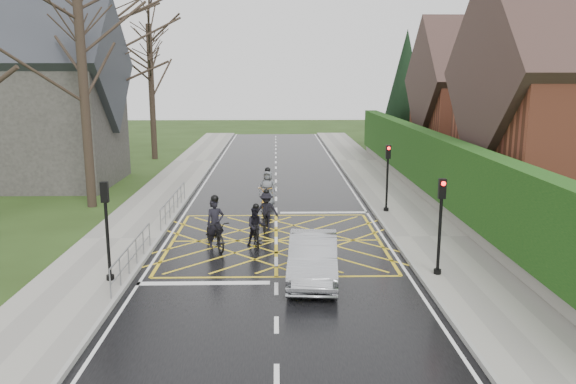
{
  "coord_description": "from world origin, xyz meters",
  "views": [
    {
      "loc": [
        0.0,
        -20.93,
        6.31
      ],
      "look_at": [
        0.53,
        3.06,
        1.3
      ],
      "focal_mm": 35.0,
      "sensor_mm": 36.0,
      "label": 1
    }
  ],
  "objects_px": {
    "cyclist_back": "(256,230)",
    "car": "(313,258)",
    "cyclist_front": "(268,192)",
    "cyclist_rear": "(215,231)",
    "cyclist_mid": "(266,215)",
    "cyclist_lead": "(268,193)"
  },
  "relations": [
    {
      "from": "cyclist_back",
      "to": "car",
      "type": "bearing_deg",
      "value": -70.46
    },
    {
      "from": "cyclist_rear",
      "to": "car",
      "type": "distance_m",
      "value": 4.76
    },
    {
      "from": "car",
      "to": "cyclist_rear",
      "type": "bearing_deg",
      "value": 139.93
    },
    {
      "from": "cyclist_rear",
      "to": "car",
      "type": "bearing_deg",
      "value": -67.41
    },
    {
      "from": "cyclist_rear",
      "to": "cyclist_mid",
      "type": "xyz_separation_m",
      "value": [
        1.85,
        2.57,
        -0.03
      ]
    },
    {
      "from": "cyclist_lead",
      "to": "car",
      "type": "bearing_deg",
      "value": -68.58
    },
    {
      "from": "cyclist_rear",
      "to": "cyclist_front",
      "type": "distance_m",
      "value": 7.1
    },
    {
      "from": "cyclist_rear",
      "to": "cyclist_mid",
      "type": "bearing_deg",
      "value": 31.18
    },
    {
      "from": "cyclist_back",
      "to": "cyclist_mid",
      "type": "xyz_separation_m",
      "value": [
        0.35,
        2.34,
        0.01
      ]
    },
    {
      "from": "cyclist_rear",
      "to": "cyclist_front",
      "type": "height_order",
      "value": "cyclist_rear"
    },
    {
      "from": "cyclist_back",
      "to": "cyclist_front",
      "type": "bearing_deg",
      "value": 78.42
    },
    {
      "from": "cyclist_front",
      "to": "cyclist_lead",
      "type": "distance_m",
      "value": 0.18
    },
    {
      "from": "cyclist_back",
      "to": "car",
      "type": "xyz_separation_m",
      "value": [
        1.9,
        -3.56,
        0.09
      ]
    },
    {
      "from": "cyclist_lead",
      "to": "car",
      "type": "height_order",
      "value": "cyclist_lead"
    },
    {
      "from": "cyclist_back",
      "to": "cyclist_front",
      "type": "xyz_separation_m",
      "value": [
        0.35,
        6.63,
        0.05
      ]
    },
    {
      "from": "cyclist_front",
      "to": "car",
      "type": "xyz_separation_m",
      "value": [
        1.55,
        -10.19,
        0.04
      ]
    },
    {
      "from": "cyclist_lead",
      "to": "car",
      "type": "distance_m",
      "value": 10.13
    },
    {
      "from": "cyclist_mid",
      "to": "cyclist_front",
      "type": "height_order",
      "value": "cyclist_front"
    },
    {
      "from": "cyclist_rear",
      "to": "cyclist_back",
      "type": "relative_size",
      "value": 1.3
    },
    {
      "from": "cyclist_rear",
      "to": "cyclist_lead",
      "type": "distance_m",
      "value": 6.93
    },
    {
      "from": "cyclist_front",
      "to": "cyclist_lead",
      "type": "bearing_deg",
      "value": -83.59
    },
    {
      "from": "cyclist_mid",
      "to": "cyclist_lead",
      "type": "distance_m",
      "value": 4.11
    }
  ]
}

